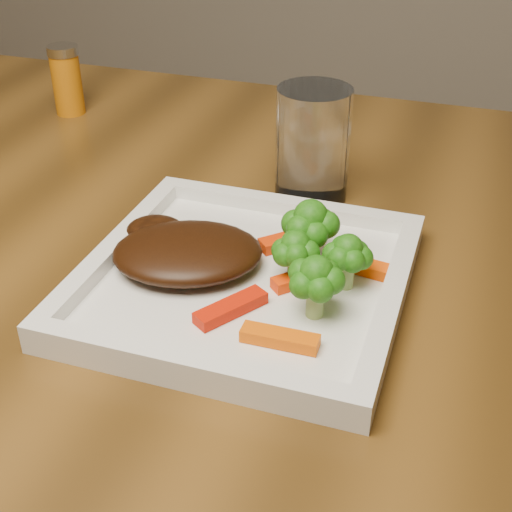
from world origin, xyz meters
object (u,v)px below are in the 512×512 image
(dining_table, at_px, (29,442))
(plate, at_px, (245,284))
(steak, at_px, (188,252))
(drinking_glass, at_px, (313,145))
(spice_shaker, at_px, (67,80))

(dining_table, xyz_separation_m, plate, (0.34, -0.07, 0.38))
(steak, relative_size, drinking_glass, 1.10)
(dining_table, relative_size, drinking_glass, 13.33)
(plate, distance_m, steak, 0.06)
(dining_table, bearing_deg, drinking_glass, 18.94)
(steak, bearing_deg, dining_table, 166.65)
(plate, xyz_separation_m, spice_shaker, (-0.37, 0.32, 0.04))
(steak, height_order, spice_shaker, spice_shaker)
(plate, relative_size, spice_shaker, 2.93)
(drinking_glass, bearing_deg, steak, -108.52)
(spice_shaker, height_order, drinking_glass, drinking_glass)
(steak, xyz_separation_m, drinking_glass, (0.06, 0.19, 0.03))
(steak, relative_size, spice_shaker, 1.43)
(plate, distance_m, drinking_glass, 0.20)
(dining_table, bearing_deg, plate, -11.54)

